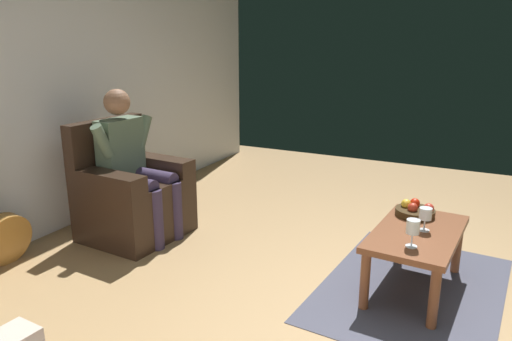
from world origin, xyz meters
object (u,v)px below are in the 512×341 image
(armchair, at_px, (131,196))
(guitar, at_px, (4,234))
(person_seated, at_px, (132,160))
(coffee_table, at_px, (417,240))
(wine_glass_near, at_px, (412,228))
(fruit_bowl, at_px, (415,211))
(wine_glass_far, at_px, (425,215))

(armchair, height_order, guitar, guitar)
(person_seated, xyz_separation_m, coffee_table, (-0.12, 2.26, -0.31))
(coffee_table, xyz_separation_m, wine_glass_near, (0.28, 0.00, 0.19))
(wine_glass_near, xyz_separation_m, fruit_bowl, (-0.55, -0.06, -0.08))
(armchair, distance_m, fruit_bowl, 2.28)
(coffee_table, distance_m, wine_glass_far, 0.18)
(armchair, height_order, fruit_bowl, armchair)
(fruit_bowl, bearing_deg, wine_glass_far, 21.18)
(wine_glass_far, distance_m, fruit_bowl, 0.28)
(person_seated, xyz_separation_m, wine_glass_near, (0.15, 2.26, -0.12))
(wine_glass_far, bearing_deg, person_seated, -86.43)
(armchair, distance_m, wine_glass_near, 2.32)
(wine_glass_near, bearing_deg, armchair, -93.86)
(coffee_table, relative_size, wine_glass_near, 5.42)
(armchair, xyz_separation_m, wine_glass_far, (-0.14, 2.34, 0.19))
(guitar, relative_size, wine_glass_far, 6.71)
(guitar, height_order, wine_glass_near, guitar)
(fruit_bowl, bearing_deg, wine_glass_near, 6.71)
(wine_glass_near, xyz_separation_m, wine_glass_far, (-0.30, 0.03, -0.01))
(guitar, distance_m, wine_glass_near, 2.89)
(person_seated, relative_size, guitar, 1.18)
(guitar, xyz_separation_m, wine_glass_near, (-0.70, 2.78, 0.31))
(armchair, distance_m, guitar, 0.99)
(person_seated, height_order, wine_glass_far, person_seated)
(guitar, xyz_separation_m, wine_glass_far, (-1.00, 2.82, 0.30))
(wine_glass_near, distance_m, fruit_bowl, 0.56)
(armchair, relative_size, wine_glass_near, 5.64)
(person_seated, bearing_deg, coffee_table, 96.81)
(coffee_table, bearing_deg, fruit_bowl, -167.17)
(coffee_table, height_order, fruit_bowl, fruit_bowl)
(person_seated, height_order, coffee_table, person_seated)
(coffee_table, height_order, wine_glass_far, wine_glass_far)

